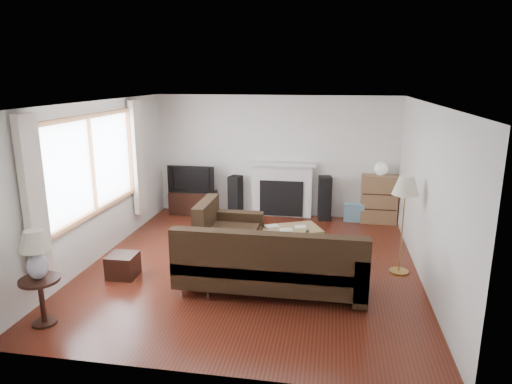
% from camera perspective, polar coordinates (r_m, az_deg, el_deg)
% --- Properties ---
extents(room, '(5.10, 5.60, 2.54)m').
position_cam_1_polar(room, '(6.84, -0.42, 0.60)').
color(room, '#571F13').
rests_on(room, ground).
extents(window, '(0.12, 2.74, 1.54)m').
position_cam_1_polar(window, '(7.42, -19.73, 3.21)').
color(window, brown).
rests_on(window, room).
extents(curtain_near, '(0.10, 0.35, 2.10)m').
position_cam_1_polar(curtain_near, '(6.17, -25.99, -0.95)').
color(curtain_near, white).
rests_on(curtain_near, room).
extents(curtain_far, '(0.10, 0.35, 2.10)m').
position_cam_1_polar(curtain_far, '(8.75, -14.57, 4.18)').
color(curtain_far, white).
rests_on(curtain_far, room).
extents(fireplace, '(1.40, 0.26, 1.15)m').
position_cam_1_polar(fireplace, '(9.52, 3.24, 0.33)').
color(fireplace, white).
rests_on(fireplace, room).
extents(tv_stand, '(0.97, 0.43, 0.48)m').
position_cam_1_polar(tv_stand, '(9.85, -7.83, -1.30)').
color(tv_stand, black).
rests_on(tv_stand, ground).
extents(television, '(1.00, 0.13, 0.57)m').
position_cam_1_polar(television, '(9.72, -7.93, 1.70)').
color(television, black).
rests_on(television, tv_stand).
extents(speaker_left, '(0.30, 0.33, 0.84)m').
position_cam_1_polar(speaker_left, '(9.62, -2.58, -0.45)').
color(speaker_left, black).
rests_on(speaker_left, ground).
extents(speaker_right, '(0.29, 0.33, 0.90)m').
position_cam_1_polar(speaker_right, '(9.41, 8.59, -0.76)').
color(speaker_right, black).
rests_on(speaker_right, ground).
extents(bookshelf, '(0.70, 0.33, 0.97)m').
position_cam_1_polar(bookshelf, '(9.43, 15.12, -0.85)').
color(bookshelf, olive).
rests_on(bookshelf, ground).
extents(globe_lamp, '(0.27, 0.27, 0.27)m').
position_cam_1_polar(globe_lamp, '(9.29, 15.37, 2.82)').
color(globe_lamp, white).
rests_on(globe_lamp, bookshelf).
extents(sectional_sofa, '(2.76, 2.02, 0.89)m').
position_cam_1_polar(sectional_sofa, '(6.28, 1.93, -8.41)').
color(sectional_sofa, black).
rests_on(sectional_sofa, ground).
extents(coffee_table, '(1.26, 1.01, 0.44)m').
position_cam_1_polar(coffee_table, '(7.61, 3.79, -6.11)').
color(coffee_table, olive).
rests_on(coffee_table, ground).
extents(footstool, '(0.42, 0.42, 0.34)m').
position_cam_1_polar(footstool, '(7.06, -16.30, -8.80)').
color(footstool, black).
rests_on(footstool, ground).
extents(floor_lamp, '(0.43, 0.43, 1.48)m').
position_cam_1_polar(floor_lamp, '(7.04, 17.85, -4.01)').
color(floor_lamp, '#AA803B').
rests_on(floor_lamp, ground).
extents(side_table, '(0.46, 0.46, 0.58)m').
position_cam_1_polar(side_table, '(6.08, -25.17, -12.26)').
color(side_table, black).
rests_on(side_table, ground).
extents(table_lamp, '(0.36, 0.36, 0.59)m').
position_cam_1_polar(table_lamp, '(5.86, -25.78, -7.13)').
color(table_lamp, silver).
rests_on(table_lamp, side_table).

